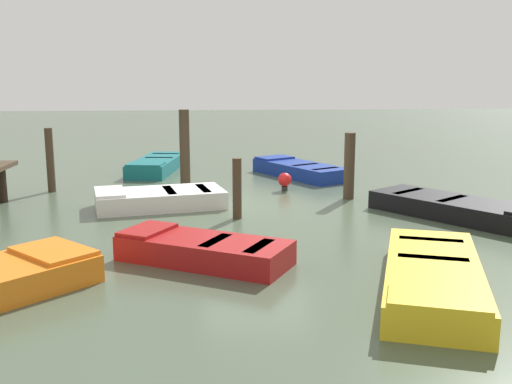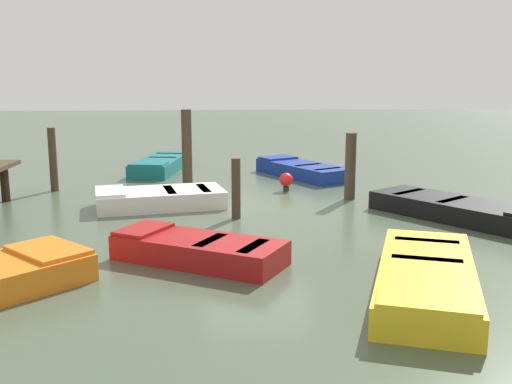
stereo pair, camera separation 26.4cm
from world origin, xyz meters
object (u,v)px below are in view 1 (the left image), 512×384
object	(u,v)px
rowboat_black	(466,209)
marker_buoy	(285,180)
rowboat_white	(159,198)
rowboat_red	(203,249)
mooring_piling_mid_right	(237,189)
rowboat_yellow	(433,276)
mooring_piling_far_right	(349,166)
rowboat_blue	(299,169)
mooring_piling_near_right	(185,148)
rowboat_teal	(157,164)
mooring_piling_center	(50,160)

from	to	relation	value
rowboat_black	marker_buoy	bearing A→B (deg)	-171.80
rowboat_white	rowboat_red	world-z (taller)	same
rowboat_black	mooring_piling_mid_right	size ratio (longest dim) A/B	3.13
rowboat_yellow	mooring_piling_far_right	bearing A→B (deg)	-163.69
rowboat_white	rowboat_blue	bearing A→B (deg)	-146.24
mooring_piling_near_right	mooring_piling_far_right	world-z (taller)	mooring_piling_near_right
rowboat_white	rowboat_yellow	bearing A→B (deg)	114.34
rowboat_blue	marker_buoy	world-z (taller)	marker_buoy
mooring_piling_mid_right	marker_buoy	world-z (taller)	mooring_piling_mid_right
rowboat_teal	rowboat_yellow	world-z (taller)	same
rowboat_blue	mooring_piling_mid_right	world-z (taller)	mooring_piling_mid_right
rowboat_blue	mooring_piling_near_right	xyz separation A→B (m)	(-1.18, 3.37, 0.83)
rowboat_white	rowboat_teal	bearing A→B (deg)	-96.90
rowboat_teal	mooring_piling_center	world-z (taller)	mooring_piling_center
marker_buoy	mooring_piling_near_right	bearing A→B (deg)	68.39
rowboat_red	mooring_piling_center	xyz separation A→B (m)	(6.35, 3.96, 0.62)
rowboat_teal	rowboat_blue	size ratio (longest dim) A/B	1.08
rowboat_yellow	mooring_piling_near_right	size ratio (longest dim) A/B	1.86
mooring_piling_center	mooring_piling_near_right	bearing A→B (deg)	-79.71
rowboat_yellow	mooring_piling_center	distance (m)	10.73
rowboat_black	mooring_piling_far_right	size ratio (longest dim) A/B	2.48
mooring_piling_center	rowboat_white	bearing A→B (deg)	-126.35
rowboat_black	mooring_piling_center	world-z (taller)	mooring_piling_center
rowboat_blue	mooring_piling_mid_right	bearing A→B (deg)	128.52
mooring_piling_near_right	rowboat_red	bearing A→B (deg)	-175.86
rowboat_red	mooring_piling_far_right	distance (m)	6.01
rowboat_teal	rowboat_black	bearing A→B (deg)	53.65
rowboat_blue	mooring_piling_center	size ratio (longest dim) A/B	2.10
rowboat_black	rowboat_blue	bearing A→B (deg)	168.81
mooring_piling_center	mooring_piling_mid_right	world-z (taller)	mooring_piling_center
rowboat_yellow	mooring_piling_center	size ratio (longest dim) A/B	2.34
rowboat_yellow	mooring_piling_far_right	world-z (taller)	mooring_piling_far_right
rowboat_black	rowboat_teal	xyz separation A→B (m)	(7.07, 7.01, 0.00)
rowboat_black	rowboat_yellow	size ratio (longest dim) A/B	1.04
rowboat_red	rowboat_teal	bearing A→B (deg)	-51.75
rowboat_yellow	marker_buoy	size ratio (longest dim) A/B	8.10
mooring_piling_center	mooring_piling_mid_right	xyz separation A→B (m)	(-3.38, -4.68, -0.19)
rowboat_teal	mooring_piling_mid_right	world-z (taller)	mooring_piling_mid_right
rowboat_yellow	mooring_piling_near_right	world-z (taller)	mooring_piling_near_right
rowboat_blue	rowboat_yellow	size ratio (longest dim) A/B	0.90
rowboat_yellow	mooring_piling_mid_right	bearing A→B (deg)	-131.84
mooring_piling_far_right	mooring_piling_near_right	bearing A→B (deg)	61.87
rowboat_black	rowboat_white	bearing A→B (deg)	-140.87
mooring_piling_mid_right	marker_buoy	bearing A→B (deg)	-25.45
rowboat_white	mooring_piling_center	world-z (taller)	mooring_piling_center
rowboat_black	mooring_piling_center	distance (m)	10.27
rowboat_red	mooring_piling_far_right	size ratio (longest dim) A/B	1.82
rowboat_yellow	mooring_piling_far_right	size ratio (longest dim) A/B	2.39
mooring_piling_near_right	mooring_piling_center	world-z (taller)	mooring_piling_near_right
rowboat_blue	mooring_piling_mid_right	distance (m)	5.63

